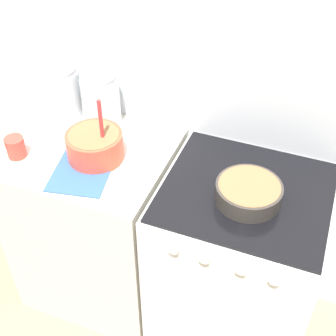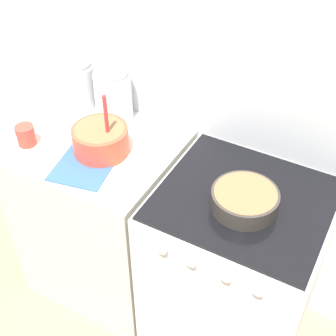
# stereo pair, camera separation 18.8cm
# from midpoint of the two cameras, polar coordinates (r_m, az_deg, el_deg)

# --- Properties ---
(wall_back) EXTENTS (4.41, 0.05, 2.40)m
(wall_back) POSITION_cam_midpoint_polar(r_m,az_deg,el_deg) (2.05, 0.26, 11.09)
(wall_back) COLOR silver
(wall_back) RESTS_ON ground_plane
(countertop_cabinet) EXTENTS (0.70, 0.62, 0.94)m
(countertop_cabinet) POSITION_cam_midpoint_polar(r_m,az_deg,el_deg) (2.40, -10.66, -6.74)
(countertop_cabinet) COLOR silver
(countertop_cabinet) RESTS_ON ground_plane
(stove) EXTENTS (0.68, 0.64, 0.94)m
(stove) POSITION_cam_midpoint_polar(r_m,az_deg,el_deg) (2.21, 5.81, -11.78)
(stove) COLOR white
(stove) RESTS_ON ground_plane
(mixing_bowl) EXTENTS (0.24, 0.24, 0.30)m
(mixing_bowl) POSITION_cam_midpoint_polar(r_m,az_deg,el_deg) (2.00, -11.58, 2.73)
(mixing_bowl) COLOR #D84C33
(mixing_bowl) RESTS_ON countertop_cabinet
(baking_pan) EXTENTS (0.26, 0.26, 0.08)m
(baking_pan) POSITION_cam_midpoint_polar(r_m,az_deg,el_deg) (1.80, 6.87, -3.07)
(baking_pan) COLOR #38332D
(baking_pan) RESTS_ON stove
(storage_jar_left) EXTENTS (0.17, 0.17, 0.25)m
(storage_jar_left) POSITION_cam_midpoint_polar(r_m,az_deg,el_deg) (2.28, -15.04, 8.44)
(storage_jar_left) COLOR silver
(storage_jar_left) RESTS_ON countertop_cabinet
(storage_jar_middle) EXTENTS (0.17, 0.17, 0.26)m
(storage_jar_middle) POSITION_cam_midpoint_polar(r_m,az_deg,el_deg) (2.18, -10.61, 7.62)
(storage_jar_middle) COLOR silver
(storage_jar_middle) RESTS_ON countertop_cabinet
(tin_can) EXTENTS (0.08, 0.08, 0.09)m
(tin_can) POSITION_cam_midpoint_polar(r_m,az_deg,el_deg) (2.12, -20.52, 2.28)
(tin_can) COLOR #CC3F33
(tin_can) RESTS_ON countertop_cabinet
(recipe_page) EXTENTS (0.28, 0.33, 0.01)m
(recipe_page) POSITION_cam_midpoint_polar(r_m,az_deg,el_deg) (1.98, -13.09, -0.50)
(recipe_page) COLOR #3359B2
(recipe_page) RESTS_ON countertop_cabinet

